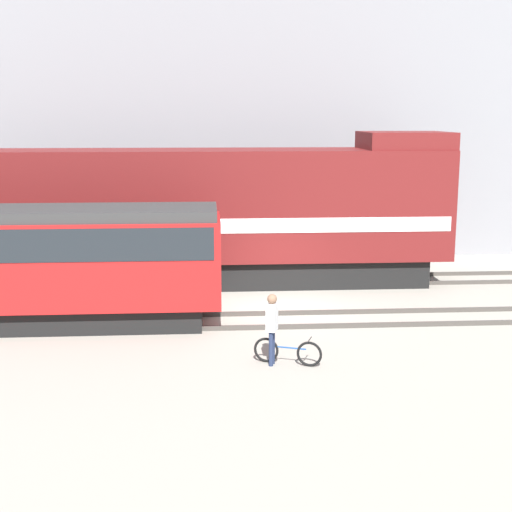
{
  "coord_description": "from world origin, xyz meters",
  "views": [
    {
      "loc": [
        -2.17,
        -21.44,
        6.01
      ],
      "look_at": [
        -0.75,
        -0.3,
        1.8
      ],
      "focal_mm": 50.0,
      "sensor_mm": 36.0,
      "label": 1
    }
  ],
  "objects_px": {
    "freight_locomotive": "(180,215)",
    "streetcar": "(59,260)",
    "bicycle": "(288,352)",
    "person": "(272,322)"
  },
  "relations": [
    {
      "from": "freight_locomotive",
      "to": "bicycle",
      "type": "xyz_separation_m",
      "value": [
        2.91,
        -8.64,
        -2.21
      ]
    },
    {
      "from": "bicycle",
      "to": "person",
      "type": "bearing_deg",
      "value": -178.93
    },
    {
      "from": "freight_locomotive",
      "to": "streetcar",
      "type": "distance_m",
      "value": 6.0
    },
    {
      "from": "person",
      "to": "streetcar",
      "type": "bearing_deg",
      "value": 147.8
    },
    {
      "from": "streetcar",
      "to": "freight_locomotive",
      "type": "bearing_deg",
      "value": 57.25
    },
    {
      "from": "freight_locomotive",
      "to": "bicycle",
      "type": "height_order",
      "value": "freight_locomotive"
    },
    {
      "from": "streetcar",
      "to": "bicycle",
      "type": "bearing_deg",
      "value": -30.49
    },
    {
      "from": "streetcar",
      "to": "person",
      "type": "distance_m",
      "value": 6.85
    },
    {
      "from": "freight_locomotive",
      "to": "streetcar",
      "type": "height_order",
      "value": "freight_locomotive"
    },
    {
      "from": "freight_locomotive",
      "to": "person",
      "type": "distance_m",
      "value": 9.12
    }
  ]
}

